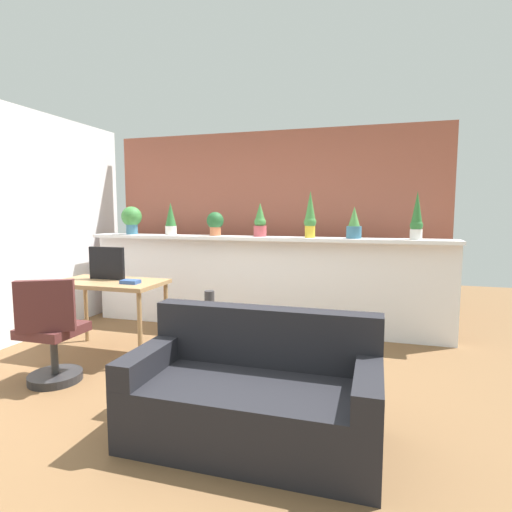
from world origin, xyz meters
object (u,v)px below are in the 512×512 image
at_px(potted_plant_2, 215,222).
at_px(couch, 254,396).
at_px(potted_plant_1, 171,219).
at_px(desk, 109,289).
at_px(potted_plant_0, 132,218).
at_px(potted_plant_6, 417,218).
at_px(tv_monitor, 107,263).
at_px(side_cube_shelf, 215,333).
at_px(book_on_desk, 130,282).
at_px(potted_plant_5, 354,225).
at_px(potted_plant_4, 310,216).
at_px(potted_plant_3, 260,222).
at_px(vase_on_shelf, 209,299).
at_px(office_chair, 52,339).

relative_size(potted_plant_2, couch, 0.19).
height_order(potted_plant_1, desk, potted_plant_1).
relative_size(potted_plant_0, desk, 0.33).
bearing_deg(potted_plant_6, tv_monitor, -160.12).
bearing_deg(side_cube_shelf, potted_plant_6, 27.77).
height_order(potted_plant_1, potted_plant_2, potted_plant_1).
distance_m(side_cube_shelf, book_on_desk, 0.97).
bearing_deg(potted_plant_5, desk, -152.95).
xyz_separation_m(potted_plant_6, side_cube_shelf, (-1.92, -1.01, -1.13)).
distance_m(potted_plant_5, tv_monitor, 2.70).
distance_m(potted_plant_4, side_cube_shelf, 1.72).
distance_m(potted_plant_3, couch, 2.65).
height_order(potted_plant_0, tv_monitor, potted_plant_0).
bearing_deg(potted_plant_3, vase_on_shelf, -101.85).
distance_m(tv_monitor, couch, 2.38).
bearing_deg(office_chair, desk, 90.53).
relative_size(tv_monitor, book_on_desk, 2.30).
distance_m(potted_plant_2, office_chair, 2.33).
bearing_deg(potted_plant_0, potted_plant_3, 0.32).
bearing_deg(potted_plant_3, potted_plant_0, -179.68).
height_order(potted_plant_6, tv_monitor, potted_plant_6).
distance_m(potted_plant_3, side_cube_shelf, 1.52).
bearing_deg(potted_plant_3, tv_monitor, -138.92).
distance_m(potted_plant_6, tv_monitor, 3.30).
height_order(tv_monitor, book_on_desk, tv_monitor).
height_order(potted_plant_3, potted_plant_4, potted_plant_4).
relative_size(potted_plant_3, couch, 0.26).
bearing_deg(office_chair, potted_plant_2, 72.26).
relative_size(potted_plant_3, potted_plant_6, 0.78).
height_order(potted_plant_6, vase_on_shelf, potted_plant_6).
bearing_deg(potted_plant_0, potted_plant_2, 0.89).
distance_m(potted_plant_3, desk, 1.87).
relative_size(potted_plant_1, potted_plant_3, 1.02).
bearing_deg(potted_plant_2, tv_monitor, -122.47).
bearing_deg(desk, vase_on_shelf, 9.98).
distance_m(potted_plant_0, tv_monitor, 1.30).
height_order(potted_plant_1, book_on_desk, potted_plant_1).
bearing_deg(potted_plant_4, potted_plant_3, 175.24).
bearing_deg(vase_on_shelf, potted_plant_0, 145.89).
height_order(potted_plant_3, desk, potted_plant_3).
bearing_deg(desk, tv_monitor, 134.47).
relative_size(potted_plant_5, vase_on_shelf, 2.08).
height_order(potted_plant_2, vase_on_shelf, potted_plant_2).
xyz_separation_m(potted_plant_1, side_cube_shelf, (1.00, -1.02, -1.10)).
height_order(potted_plant_0, potted_plant_4, potted_plant_4).
bearing_deg(potted_plant_2, potted_plant_3, -0.82).
bearing_deg(potted_plant_3, couch, -74.93).
xyz_separation_m(tv_monitor, vase_on_shelf, (1.10, 0.10, -0.33)).
bearing_deg(couch, potted_plant_5, 78.60).
bearing_deg(potted_plant_2, potted_plant_5, -1.45).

